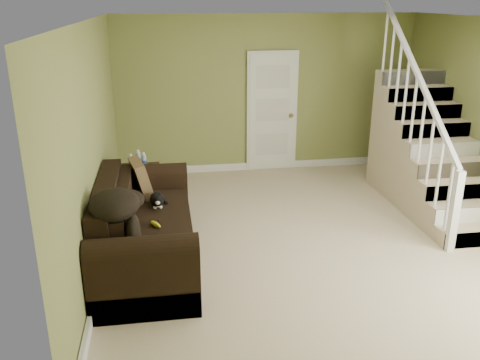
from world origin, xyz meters
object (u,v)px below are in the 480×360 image
object	(u,v)px
cat	(157,200)
banana	(156,224)
sofa	(142,232)
side_table	(140,191)

from	to	relation	value
cat	banana	size ratio (longest dim) A/B	2.39
banana	sofa	bearing A→B (deg)	97.43
side_table	banana	size ratio (longest dim) A/B	4.76
cat	banana	bearing A→B (deg)	-94.02
sofa	cat	distance (m)	0.47
side_table	banana	distance (m)	1.59
side_table	cat	distance (m)	1.07
cat	side_table	bearing A→B (deg)	101.94
sofa	cat	size ratio (longest dim) A/B	5.34
side_table	cat	world-z (taller)	side_table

